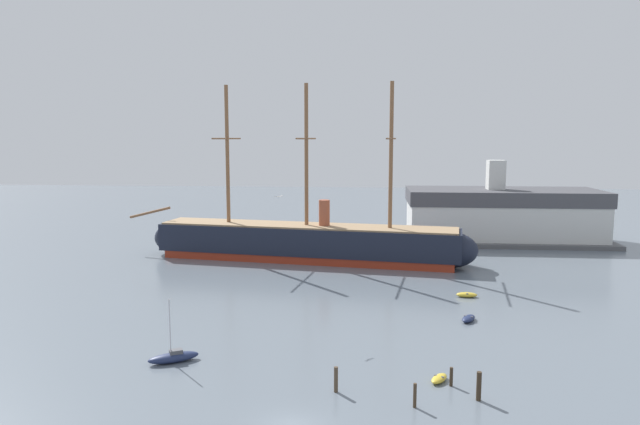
# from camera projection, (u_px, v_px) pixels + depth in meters

# --- Properties ---
(tall_ship) EXTENTS (59.75, 15.92, 28.84)m
(tall_ship) POSITION_uv_depth(u_px,v_px,m) (307.00, 242.00, 94.57)
(tall_ship) COLOR maroon
(tall_ship) RESTS_ON ground
(sailboat_foreground_left) EXTENTS (4.61, 3.40, 5.89)m
(sailboat_foreground_left) POSITION_uv_depth(u_px,v_px,m) (174.00, 357.00, 51.67)
(sailboat_foreground_left) COLOR #1E284C
(sailboat_foreground_left) RESTS_ON ground
(dinghy_foreground_right) EXTENTS (1.96, 2.40, 0.52)m
(dinghy_foreground_right) POSITION_uv_depth(u_px,v_px,m) (439.00, 379.00, 47.56)
(dinghy_foreground_right) COLOR gold
(dinghy_foreground_right) RESTS_ON ground
(dinghy_mid_right) EXTENTS (2.25, 2.84, 0.62)m
(dinghy_mid_right) POSITION_uv_depth(u_px,v_px,m) (469.00, 318.00, 63.28)
(dinghy_mid_right) COLOR #1E284C
(dinghy_mid_right) RESTS_ON ground
(dinghy_alongside_stern) EXTENTS (2.65, 1.22, 0.62)m
(dinghy_alongside_stern) POSITION_uv_depth(u_px,v_px,m) (467.00, 295.00, 72.89)
(dinghy_alongside_stern) COLOR gold
(dinghy_alongside_stern) RESTS_ON ground
(sailboat_distant_centre) EXTENTS (3.63, 1.60, 4.57)m
(sailboat_distant_centre) POSITION_uv_depth(u_px,v_px,m) (360.00, 250.00, 101.63)
(sailboat_distant_centre) COLOR silver
(sailboat_distant_centre) RESTS_ON ground
(mooring_piling_nearest) EXTENTS (0.38, 0.38, 2.29)m
(mooring_piling_nearest) POSITION_uv_depth(u_px,v_px,m) (479.00, 386.00, 44.03)
(mooring_piling_nearest) COLOR #382B1E
(mooring_piling_nearest) RESTS_ON ground
(mooring_piling_left_pair) EXTENTS (0.28, 0.28, 1.57)m
(mooring_piling_left_pair) POSITION_uv_depth(u_px,v_px,m) (451.00, 377.00, 46.65)
(mooring_piling_left_pair) COLOR #382B1E
(mooring_piling_left_pair) RESTS_ON ground
(mooring_piling_right_pair) EXTENTS (0.26, 0.26, 1.89)m
(mooring_piling_right_pair) POSITION_uv_depth(u_px,v_px,m) (415.00, 395.00, 42.91)
(mooring_piling_right_pair) COLOR #423323
(mooring_piling_right_pair) RESTS_ON ground
(mooring_piling_midwater) EXTENTS (0.32, 0.32, 2.08)m
(mooring_piling_midwater) POSITION_uv_depth(u_px,v_px,m) (336.00, 379.00, 45.52)
(mooring_piling_midwater) COLOR #4C3D2D
(mooring_piling_midwater) RESTS_ON ground
(dockside_warehouse_right) EXTENTS (39.81, 18.09, 15.87)m
(dockside_warehouse_right) POSITION_uv_depth(u_px,v_px,m) (502.00, 215.00, 112.48)
(dockside_warehouse_right) COLOR #565659
(dockside_warehouse_right) RESTS_ON ground
(seagull_in_flight) EXTENTS (0.83, 0.97, 0.13)m
(seagull_in_flight) POSITION_uv_depth(u_px,v_px,m) (278.00, 197.00, 62.46)
(seagull_in_flight) COLOR silver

